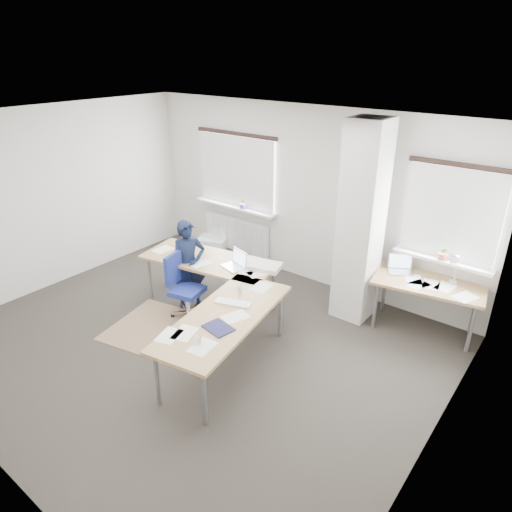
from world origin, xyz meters
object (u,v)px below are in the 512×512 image
Objects in this scene: desk_side at (428,285)px; task_chair at (186,299)px; person at (189,265)px; desk_main at (219,287)px.

task_chair is at bearing -158.25° from desk_side.
desk_side is 3.33m from task_chair.
person is (-2.96, -1.49, -0.01)m from desk_side.
desk_side is 1.59× the size of task_chair.
person is (-0.82, 0.25, -0.02)m from desk_main.
person is at bearing -163.32° from desk_side.
desk_side is 1.11× the size of person.
task_chair is 0.70× the size of person.
desk_main is 2.76m from desk_side.
task_chair is (-2.81, -1.74, -0.42)m from desk_side.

